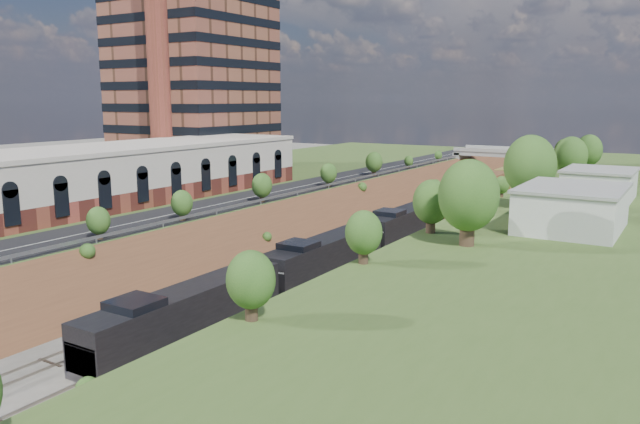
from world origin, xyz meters
TOP-DOWN VIEW (x-y plane):
  - platform_left at (-33.00, 60.00)m, footprint 44.00×180.00m
  - embankment_left at (-11.00, 60.00)m, footprint 10.00×180.00m
  - embankment_right at (11.00, 60.00)m, footprint 10.00×180.00m
  - rail_left_track at (-2.60, 60.00)m, footprint 1.58×180.00m
  - rail_right_track at (2.60, 60.00)m, footprint 1.58×180.00m
  - road at (-15.50, 60.00)m, footprint 8.00×180.00m
  - guardrail at (-11.40, 59.80)m, footprint 0.10×171.00m
  - commercial_building at (-28.00, 38.00)m, footprint 14.30×62.30m
  - highrise_tower at (-44.00, 72.00)m, footprint 22.00×22.00m
  - smokestack at (-36.00, 56.00)m, footprint 3.20×3.20m
  - overpass at (0.00, 122.00)m, footprint 24.50×8.30m
  - white_building_near at (23.50, 52.00)m, footprint 9.00×12.00m
  - white_building_far at (23.00, 74.00)m, footprint 8.00×10.00m
  - tree_right_large at (17.00, 40.00)m, footprint 5.25×5.25m
  - tree_left_crest at (-11.80, 20.00)m, footprint 2.45×2.45m
  - freight_train at (2.60, 93.15)m, footprint 3.13×159.31m

SIDE VIEW (x-z plane):
  - embankment_left at x=-11.00m, z-range -5.00..5.00m
  - embankment_right at x=11.00m, z-range -5.00..5.00m
  - rail_left_track at x=-2.60m, z-range 0.00..0.18m
  - rail_right_track at x=2.60m, z-range 0.00..0.18m
  - platform_left at x=-33.00m, z-range 0.00..5.00m
  - freight_train at x=2.60m, z-range 0.33..4.99m
  - overpass at x=0.00m, z-range 1.22..8.62m
  - road at x=-15.50m, z-range 5.00..5.10m
  - guardrail at x=-11.40m, z-range 5.20..5.90m
  - white_building_far at x=23.00m, z-range 5.00..8.60m
  - white_building_near at x=23.50m, z-range 5.00..9.00m
  - tree_left_crest at x=-11.80m, z-range 5.26..8.82m
  - commercial_building at x=-28.00m, z-range 5.01..12.01m
  - tree_right_large at x=17.00m, z-range 5.58..13.19m
  - smokestack at x=-36.00m, z-range 5.00..45.00m
  - highrise_tower at x=-44.00m, z-range 5.93..59.83m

